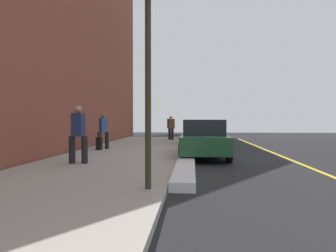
% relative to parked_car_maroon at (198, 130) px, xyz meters
% --- Properties ---
extents(ground_plane, '(56.00, 56.00, 0.00)m').
position_rel_parked_car_maroon_xyz_m(ground_plane, '(12.40, 0.07, -0.76)').
color(ground_plane, black).
extents(sidewalk, '(28.00, 4.60, 0.15)m').
position_rel_parked_car_maroon_xyz_m(sidewalk, '(12.40, -3.23, -0.68)').
color(sidewalk, '#A39E93').
rests_on(sidewalk, ground).
extents(lane_stripe_centre, '(28.00, 0.14, 0.01)m').
position_rel_parked_car_maroon_xyz_m(lane_stripe_centre, '(12.40, 3.27, -0.76)').
color(lane_stripe_centre, gold).
rests_on(lane_stripe_centre, ground).
extents(snow_bank_curb, '(8.03, 0.56, 0.22)m').
position_rel_parked_car_maroon_xyz_m(snow_bank_curb, '(15.30, -0.63, -0.65)').
color(snow_bank_curb, white).
rests_on(snow_bank_curb, ground).
extents(parked_car_maroon, '(4.72, 1.92, 1.51)m').
position_rel_parked_car_maroon_xyz_m(parked_car_maroon, '(0.00, 0.00, 0.00)').
color(parked_car_maroon, black).
rests_on(parked_car_maroon, ground).
extents(parked_car_black, '(4.13, 1.94, 1.51)m').
position_rel_parked_car_maroon_xyz_m(parked_car_black, '(6.20, 0.11, -0.00)').
color(parked_car_black, black).
rests_on(parked_car_black, ground).
extents(parked_car_green, '(4.77, 1.90, 1.51)m').
position_rel_parked_car_maroon_xyz_m(parked_car_green, '(12.42, 0.04, 0.00)').
color(parked_car_green, black).
rests_on(parked_car_green, ground).
extents(pedestrian_blue_coat, '(0.53, 0.49, 1.66)m').
position_rel_parked_car_maroon_xyz_m(pedestrian_blue_coat, '(10.42, -4.57, 0.27)').
color(pedestrian_blue_coat, black).
rests_on(pedestrian_blue_coat, sidewalk).
extents(pedestrian_navy_coat, '(0.49, 0.59, 1.80)m').
position_rel_parked_car_maroon_xyz_m(pedestrian_navy_coat, '(15.81, -3.96, 0.35)').
color(pedestrian_navy_coat, black).
rests_on(pedestrian_navy_coat, sidewalk).
extents(pedestrian_brown_coat, '(0.49, 0.53, 1.66)m').
position_rel_parked_car_maroon_xyz_m(pedestrian_brown_coat, '(2.47, -1.89, 0.27)').
color(pedestrian_brown_coat, black).
rests_on(pedestrian_brown_coat, sidewalk).
extents(traffic_light_pole, '(0.35, 0.26, 4.44)m').
position_rel_parked_car_maroon_xyz_m(traffic_light_pole, '(19.65, -1.28, 2.38)').
color(traffic_light_pole, '#2D2D19').
rests_on(traffic_light_pole, sidewalk).
extents(rolling_suitcase, '(0.34, 0.22, 0.92)m').
position_rel_parked_car_maroon_xyz_m(rolling_suitcase, '(10.92, -4.63, -0.32)').
color(rolling_suitcase, black).
rests_on(rolling_suitcase, sidewalk).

